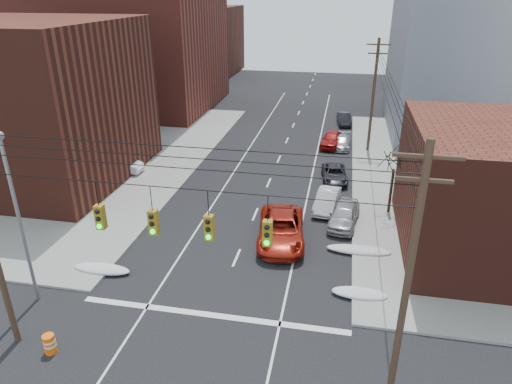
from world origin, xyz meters
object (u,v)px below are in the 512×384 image
at_px(parked_car_a, 344,215).
at_px(parked_car_c, 335,174).
at_px(red_pickup, 281,229).
at_px(parked_car_b, 327,200).
at_px(parked_car_d, 342,142).
at_px(parked_car_f, 344,119).
at_px(lot_car_d, 66,156).
at_px(lot_car_a, 119,164).
at_px(lot_car_c, 96,154).
at_px(parked_car_e, 331,139).
at_px(lot_car_b, 130,148).
at_px(construction_barrel, 50,344).

relative_size(parked_car_a, parked_car_c, 1.02).
xyz_separation_m(parked_car_a, parked_car_c, (-0.93, 7.88, -0.16)).
xyz_separation_m(red_pickup, parked_car_b, (2.70, 5.35, -0.17)).
xyz_separation_m(parked_car_d, parked_car_f, (0.06, 8.93, 0.08)).
height_order(parked_car_a, parked_car_d, parked_car_a).
distance_m(parked_car_c, lot_car_d, 24.72).
bearing_deg(lot_car_d, parked_car_b, -83.09).
distance_m(parked_car_b, lot_car_a, 18.94).
distance_m(parked_car_a, lot_car_c, 24.66).
xyz_separation_m(parked_car_e, lot_car_b, (-19.31, -6.66, 0.02)).
xyz_separation_m(lot_car_a, lot_car_b, (-1.04, 4.56, -0.06)).
height_order(parked_car_a, construction_barrel, parked_car_a).
bearing_deg(lot_car_a, construction_barrel, -159.62).
bearing_deg(lot_car_a, parked_car_b, -99.28).
height_order(lot_car_b, lot_car_d, lot_car_d).
relative_size(red_pickup, parked_car_f, 1.52).
distance_m(red_pickup, parked_car_c, 11.40).
relative_size(parked_car_b, lot_car_d, 1.04).
distance_m(parked_car_a, lot_car_d, 26.56).
bearing_deg(parked_car_a, parked_car_b, 127.78).
height_order(parked_car_a, lot_car_a, lot_car_a).
relative_size(parked_car_a, lot_car_d, 1.10).
height_order(parked_car_a, parked_car_c, parked_car_a).
bearing_deg(lot_car_a, parked_car_e, -56.47).
bearing_deg(parked_car_c, parked_car_d, 81.33).
bearing_deg(parked_car_e, parked_car_a, -76.97).
distance_m(parked_car_f, lot_car_d, 31.50).
xyz_separation_m(red_pickup, construction_barrel, (-8.90, -11.92, -0.39)).
relative_size(parked_car_c, parked_car_d, 1.06).
height_order(red_pickup, parked_car_f, red_pickup).
xyz_separation_m(parked_car_b, construction_barrel, (-11.60, -17.28, -0.22)).
distance_m(parked_car_d, lot_car_b, 21.40).
xyz_separation_m(parked_car_e, lot_car_d, (-24.03, -10.21, 0.06)).
distance_m(parked_car_a, parked_car_c, 7.93).
relative_size(parked_car_f, lot_car_a, 0.97).
distance_m(parked_car_b, parked_car_c, 5.64).
bearing_deg(parked_car_a, lot_car_d, 172.51).
bearing_deg(parked_car_f, lot_car_b, -149.66).
bearing_deg(parked_car_a, red_pickup, -134.49).
distance_m(parked_car_b, parked_car_f, 23.67).
xyz_separation_m(parked_car_c, lot_car_c, (-22.36, 0.24, 0.21)).
distance_m(parked_car_e, lot_car_b, 20.43).
height_order(parked_car_c, parked_car_e, parked_car_e).
xyz_separation_m(parked_car_e, construction_barrel, (-11.30, -32.19, -0.30)).
relative_size(parked_car_b, lot_car_c, 0.92).
distance_m(parked_car_a, lot_car_b, 23.40).
distance_m(lot_car_a, lot_car_d, 5.84).
bearing_deg(parked_car_e, parked_car_f, 90.26).
distance_m(lot_car_c, lot_car_d, 2.61).
relative_size(parked_car_e, lot_car_a, 1.07).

